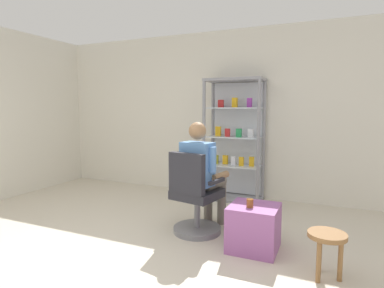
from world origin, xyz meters
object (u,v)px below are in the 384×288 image
Objects in this scene: seated_shopkeeper at (202,171)px; tea_glass at (250,203)px; storage_crate at (254,228)px; wooden_stool at (327,242)px; office_chair at (195,200)px; display_cabinet_main at (235,139)px.

seated_shopkeeper is 15.26× the size of tea_glass.
storage_crate reaches higher than wooden_stool.
office_chair is at bearing -101.26° from seated_shopkeeper.
display_cabinet_main reaches higher than office_chair.
display_cabinet_main is 2.00m from storage_crate.
tea_glass reaches higher than wooden_stool.
seated_shopkeeper reaches higher than office_chair.
office_chair reaches higher than storage_crate.
display_cabinet_main reaches higher than wooden_stool.
seated_shopkeeper reaches higher than tea_glass.
seated_shopkeeper is at bearing 156.12° from wooden_stool.
seated_shopkeeper is 0.89m from storage_crate.
display_cabinet_main is 2.55m from wooden_stool.
office_chair is 0.75m from storage_crate.
storage_crate is (0.72, -0.14, -0.16)m from office_chair.
storage_crate is 1.21× the size of wooden_stool.
office_chair is at bearing 162.31° from wooden_stool.
display_cabinet_main is 22.48× the size of tea_glass.
display_cabinet_main is 4.73× the size of wooden_stool.
tea_glass is (0.66, -0.37, -0.21)m from seated_shopkeeper.
seated_shopkeeper is at bearing 156.47° from storage_crate.
display_cabinet_main is at bearing 89.55° from office_chair.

